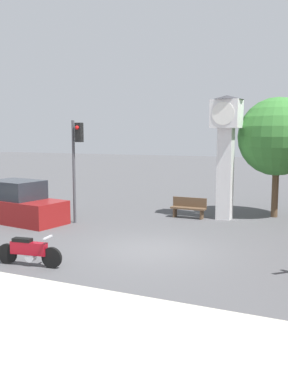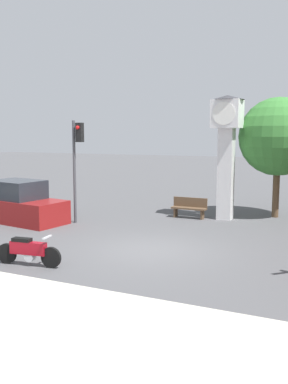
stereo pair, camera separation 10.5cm
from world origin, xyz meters
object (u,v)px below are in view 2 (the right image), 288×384
at_px(traffic_light, 77,153).
at_px(street_tree, 278,137).
at_px(bench, 189,207).
at_px(parked_car, 20,205).
at_px(clock_tower, 227,138).
at_px(motorcycle, 28,251).

relative_size(traffic_light, street_tree, 0.80).
relative_size(traffic_light, bench, 2.72).
distance_m(bench, parked_car, 7.52).
xyz_separation_m(clock_tower, parked_car, (-7.95, -4.30, -2.86)).
bearing_deg(street_tree, traffic_light, -146.76).
xyz_separation_m(traffic_light, bench, (3.96, 3.07, -2.50)).
xyz_separation_m(traffic_light, street_tree, (7.48, 4.90, 0.67)).
relative_size(bench, parked_car, 0.36).
height_order(bench, parked_car, parked_car).
bearing_deg(traffic_light, motorcycle, -70.00).
bearing_deg(bench, street_tree, 27.55).
height_order(street_tree, parked_car, street_tree).
distance_m(street_tree, parked_car, 11.84).
xyz_separation_m(street_tree, parked_car, (-9.93, -5.75, -2.91)).
height_order(clock_tower, street_tree, clock_tower).
relative_size(motorcycle, traffic_light, 0.47).
bearing_deg(motorcycle, traffic_light, 101.81).
distance_m(traffic_light, parked_car, 3.42).
bearing_deg(street_tree, parked_car, -149.95).
xyz_separation_m(clock_tower, bench, (-1.54, -0.39, -3.12)).
bearing_deg(motorcycle, parked_car, 124.76).
xyz_separation_m(motorcycle, bench, (1.89, 8.77, 0.05)).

